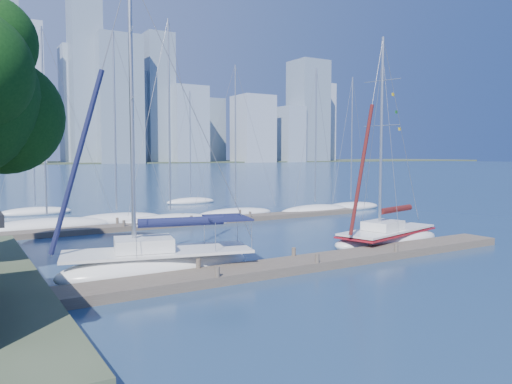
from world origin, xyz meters
TOP-DOWN VIEW (x-y plane):
  - ground at (0.00, 0.00)m, footprint 700.00×700.00m
  - near_dock at (0.00, 0.00)m, footprint 26.00×2.00m
  - far_dock at (2.00, 16.00)m, footprint 30.00×1.80m
  - sailboat_navy at (-6.21, 2.50)m, footprint 9.19×4.81m
  - sailboat_maroon at (7.75, 2.35)m, footprint 8.14×4.41m
  - bg_boat_0 at (-8.38, 18.60)m, footprint 9.07×2.74m
  - bg_boat_1 at (-3.33, 19.32)m, footprint 7.86×3.95m
  - bg_boat_2 at (0.04, 16.89)m, footprint 7.59×4.04m
  - bg_boat_3 at (6.78, 18.94)m, footprint 7.39×3.89m
  - bg_boat_4 at (13.84, 16.97)m, footprint 7.59×5.05m
  - bg_boat_5 at (18.75, 17.71)m, footprint 7.06×4.14m
  - bg_boat_6 at (-7.80, 28.90)m, footprint 6.32×3.07m
  - bg_boat_7 at (7.97, 31.12)m, footprint 5.76×3.02m
  - skyline at (20.13, 290.42)m, footprint 503.63×51.31m

SIDE VIEW (x-z plane):
  - ground at x=0.00m, z-range 0.00..0.00m
  - far_dock at x=2.00m, z-range 0.00..0.36m
  - near_dock at x=0.00m, z-range 0.00..0.40m
  - bg_boat_7 at x=7.97m, z-range -5.90..6.39m
  - bg_boat_3 at x=6.78m, z-range -6.31..6.80m
  - bg_boat_6 at x=-7.80m, z-range -6.23..6.73m
  - bg_boat_5 at x=18.75m, z-range -6.19..6.70m
  - bg_boat_4 at x=13.84m, z-range -6.33..6.87m
  - bg_boat_0 at x=-8.38m, z-range -6.87..7.44m
  - bg_boat_1 at x=-3.33m, z-range -7.07..7.67m
  - bg_boat_2 at x=0.04m, z-range -7.48..8.08m
  - sailboat_maroon at x=7.75m, z-range -5.16..7.15m
  - sailboat_navy at x=-6.21m, z-range -5.75..7.80m
  - skyline at x=20.13m, z-range -22.20..93.02m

